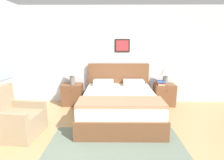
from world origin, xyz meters
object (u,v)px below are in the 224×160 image
armchair (15,120)px  table_lamp_by_door (166,72)px  nightstand_near_window (73,94)px  nightstand_by_door (164,95)px  table_lamp_near_window (72,71)px  bed (119,104)px

armchair → table_lamp_by_door: bearing=122.6°
nightstand_near_window → nightstand_by_door: same height
nightstand_near_window → table_lamp_by_door: bearing=-0.6°
table_lamp_near_window → bed: bearing=-32.2°
table_lamp_by_door → table_lamp_near_window: bearing=180.0°
table_lamp_by_door → armchair: bearing=-153.7°
armchair → bed: bearing=118.6°
nightstand_by_door → table_lamp_by_door: size_ratio=1.11×
armchair → nightstand_by_door: armchair is taller
armchair → nightstand_near_window: (0.69, 1.58, -0.01)m
armchair → table_lamp_near_window: table_lamp_near_window is taller
bed → nightstand_near_window: size_ratio=3.52×
nightstand_by_door → table_lamp_by_door: table_lamp_by_door is taller
table_lamp_near_window → table_lamp_by_door: (2.45, 0.00, 0.00)m
nightstand_by_door → table_lamp_near_window: (-2.45, -0.03, 0.63)m
armchair → table_lamp_near_window: size_ratio=1.75×
nightstand_near_window → table_lamp_near_window: bearing=-67.4°
bed → table_lamp_by_door: (1.22, 0.77, 0.61)m
bed → nightstand_near_window: (-1.23, 0.80, -0.02)m
nightstand_by_door → table_lamp_near_window: bearing=-179.4°
nightstand_by_door → table_lamp_near_window: size_ratio=1.11×
table_lamp_near_window → nightstand_by_door: bearing=0.6°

